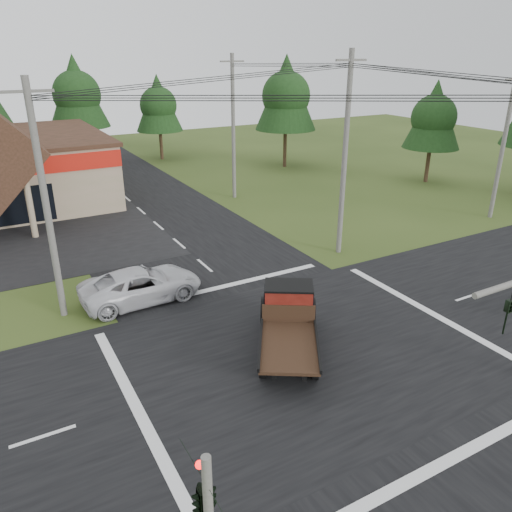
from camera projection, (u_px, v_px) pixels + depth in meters
ground at (304, 351)px, 20.37m from camera, size 120.00×120.00×0.00m
road_ns at (304, 351)px, 20.36m from camera, size 12.00×120.00×0.02m
road_ew at (304, 351)px, 20.36m from camera, size 120.00×12.00×0.02m
traffic_signal_corner at (204, 485)px, 9.73m from camera, size 0.53×2.48×4.40m
utility_pole_nw at (46, 203)px, 21.15m from camera, size 2.00×0.30×10.50m
utility_pole_ne at (345, 155)px, 28.17m from camera, size 2.00×0.30×11.50m
utility_pole_far at (503, 145)px, 34.74m from camera, size 2.00×0.30×10.20m
utility_pole_n at (233, 127)px, 39.52m from camera, size 2.00×0.30×11.20m
tree_row_d at (76, 92)px, 51.41m from camera, size 6.16×6.16×11.11m
tree_row_e at (158, 104)px, 53.92m from camera, size 5.04×5.04×9.09m
tree_side_ne at (286, 93)px, 49.86m from camera, size 6.16×6.16×11.11m
tree_side_e_near at (434, 115)px, 44.30m from camera, size 5.04×5.04×9.09m
antique_flatbed_truck at (289, 325)px, 19.91m from camera, size 5.06×6.24×2.48m
white_pickup at (141, 285)px, 24.26m from camera, size 5.94×2.90×1.63m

